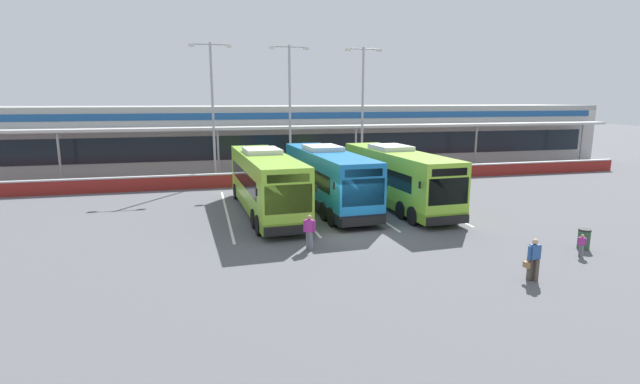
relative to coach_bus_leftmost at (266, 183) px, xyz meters
name	(u,v)px	position (x,y,z in m)	size (l,w,h in m)	color
ground_plane	(358,232)	(4.00, -5.41, -1.79)	(200.00, 200.00, 0.00)	#56565B
terminal_building	(276,135)	(4.00, 21.49, 1.23)	(70.00, 13.00, 6.00)	#B7B7B2
red_barrier_wall	(301,177)	(4.00, 9.09, -1.23)	(60.00, 0.40, 1.10)	maroon
coach_bus_leftmost	(266,183)	(0.00, 0.00, 0.00)	(3.38, 12.26, 3.78)	#8CC633
coach_bus_left_centre	(327,179)	(3.98, 0.73, 0.00)	(3.38, 12.26, 3.78)	#1972B7
coach_bus_centre	(396,178)	(8.29, -0.09, 0.00)	(3.38, 12.26, 3.78)	#8CC633
bay_stripe_far_west	(227,213)	(-2.30, 0.59, -1.78)	(0.14, 13.00, 0.01)	silver
bay_stripe_west	(295,209)	(1.90, 0.59, -1.78)	(0.14, 13.00, 0.01)	silver
bay_stripe_mid_west	(360,205)	(6.10, 0.59, -1.78)	(0.14, 13.00, 0.01)	silver
bay_stripe_centre	(420,202)	(10.30, 0.59, -1.78)	(0.14, 13.00, 0.01)	silver
pedestrian_with_handbag	(533,258)	(8.25, -13.18, -0.93)	(0.62, 0.30, 1.62)	#4C4238
pedestrian_in_dark_coat	(309,231)	(0.94, -7.53, -0.91)	(0.53, 0.39, 1.62)	slate
pedestrian_child	(582,245)	(12.13, -11.34, -1.24)	(0.28, 0.27, 1.00)	slate
lamp_post_west	(213,104)	(-2.56, 11.54, 4.50)	(3.24, 0.28, 11.00)	#9E9EA3
lamp_post_centre	(290,104)	(3.71, 11.81, 4.50)	(3.24, 0.28, 11.00)	#9E9EA3
lamp_post_east	(363,104)	(10.12, 11.94, 4.50)	(3.24, 0.28, 11.00)	#9E9EA3
litter_bin	(584,239)	(13.07, -10.45, -1.32)	(0.54, 0.54, 0.93)	#2D5133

